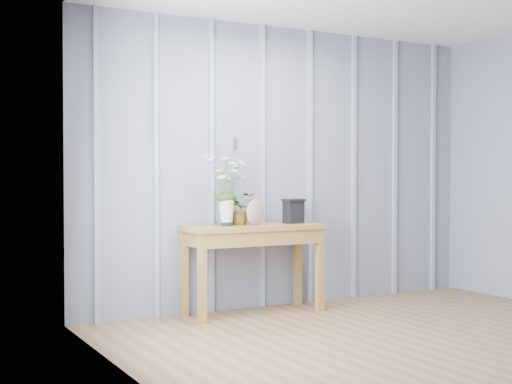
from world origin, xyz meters
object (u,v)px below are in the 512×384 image
daisy_vase (227,180)px  carved_box (293,211)px  sideboard (253,239)px  felt_disc_vessel (255,212)px

daisy_vase → carved_box: daisy_vase is taller
sideboard → felt_disc_vessel: 0.23m
sideboard → daisy_vase: (-0.24, 0.01, 0.50)m
felt_disc_vessel → daisy_vase: bearing=144.4°
sideboard → carved_box: size_ratio=5.64×
sideboard → felt_disc_vessel: size_ratio=5.50×
sideboard → carved_box: carved_box is taller
daisy_vase → felt_disc_vessel: 0.37m
felt_disc_vessel → sideboard: bearing=65.0°
sideboard → daisy_vase: size_ratio=1.97×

